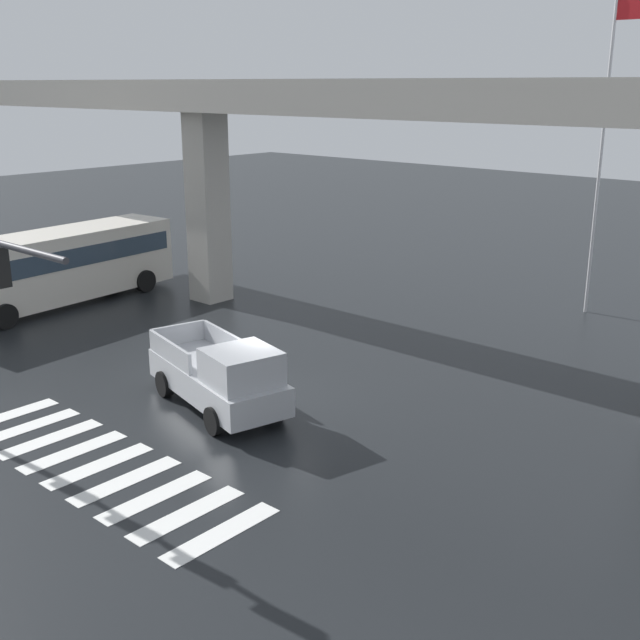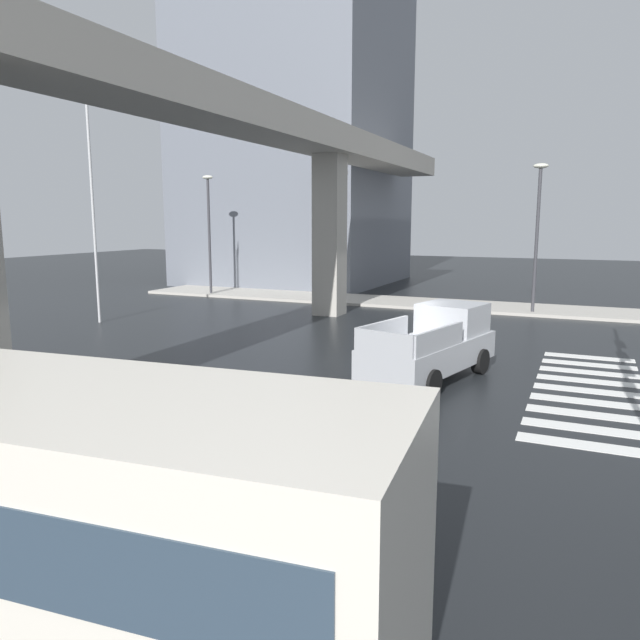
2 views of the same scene
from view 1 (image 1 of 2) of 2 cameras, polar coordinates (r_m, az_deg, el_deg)
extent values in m
plane|color=black|center=(22.82, -3.90, -5.69)|extent=(120.00, 120.00, 0.00)
cube|color=silver|center=(23.24, -21.76, -6.48)|extent=(0.55, 2.80, 0.01)
cube|color=silver|center=(22.32, -20.45, -7.29)|extent=(0.55, 2.80, 0.01)
cube|color=silver|center=(21.42, -19.03, -8.17)|extent=(0.55, 2.80, 0.01)
cube|color=silver|center=(20.54, -17.48, -9.12)|extent=(0.55, 2.80, 0.01)
cube|color=silver|center=(19.69, -15.79, -10.15)|extent=(0.55, 2.80, 0.01)
cube|color=silver|center=(18.85, -13.93, -11.26)|extent=(0.55, 2.80, 0.01)
cube|color=silver|center=(18.05, -11.88, -12.45)|extent=(0.55, 2.80, 0.01)
cube|color=silver|center=(17.28, -9.63, -13.74)|extent=(0.55, 2.80, 0.01)
cube|color=silver|center=(16.54, -7.14, -15.12)|extent=(0.55, 2.80, 0.01)
cube|color=#ADA89E|center=(25.72, 5.82, 15.72)|extent=(50.78, 2.42, 1.20)
cube|color=#ADA89E|center=(32.59, -8.14, 8.03)|extent=(1.30, 1.30, 7.67)
cube|color=#A8AAAF|center=(22.10, -7.48, -4.39)|extent=(5.41, 3.08, 0.80)
cube|color=#A8AAAF|center=(20.59, -5.72, -3.41)|extent=(2.07, 2.11, 0.90)
cube|color=#3F5160|center=(20.21, -5.08, -3.80)|extent=(0.50, 1.65, 0.77)
cube|color=#A8AAAF|center=(23.20, -6.92, -1.50)|extent=(2.60, 0.74, 0.60)
cube|color=#A8AAAF|center=(22.50, -10.86, -2.27)|extent=(2.60, 0.74, 0.60)
cube|color=#A8AAAF|center=(24.01, -10.27, -1.01)|extent=(0.52, 1.72, 0.60)
cylinder|color=black|center=(21.36, -3.32, -6.20)|extent=(0.81, 0.46, 0.76)
cylinder|color=black|center=(20.57, -7.66, -7.26)|extent=(0.81, 0.46, 0.76)
cylinder|color=black|center=(23.94, -7.25, -3.71)|extent=(0.81, 0.46, 0.76)
cylinder|color=black|center=(23.24, -11.21, -4.55)|extent=(0.81, 0.46, 0.76)
cube|color=beige|center=(33.47, -18.99, 3.68)|extent=(3.44, 10.98, 2.70)
cube|color=#2D3D4C|center=(33.37, -19.07, 4.47)|extent=(3.43, 10.44, 0.76)
cube|color=#2D3D4C|center=(36.61, -12.16, 5.83)|extent=(2.25, 0.28, 1.49)
cylinder|color=black|center=(36.86, -15.12, 3.31)|extent=(0.43, 0.99, 0.96)
cylinder|color=black|center=(35.01, -12.61, 2.79)|extent=(0.43, 0.99, 0.96)
cylinder|color=black|center=(31.20, -21.94, 0.25)|extent=(0.43, 0.99, 0.96)
cube|color=black|center=(17.50, -22.21, 3.55)|extent=(0.24, 0.32, 0.84)
sphere|color=green|center=(17.56, -22.12, 2.73)|extent=(0.17, 0.17, 0.17)
cylinder|color=silver|center=(31.91, 19.69, 10.73)|extent=(0.12, 0.12, 11.74)
cube|color=red|center=(31.68, 21.68, 20.27)|extent=(1.10, 0.04, 0.70)
camera|label=2|loc=(34.05, -32.31, 7.26)|focal=33.67mm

